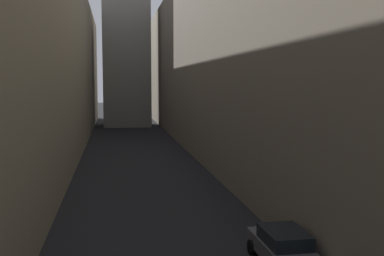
% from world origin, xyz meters
% --- Properties ---
extents(ground_plane, '(264.00, 264.00, 0.00)m').
position_xyz_m(ground_plane, '(0.00, 48.00, 0.00)').
color(ground_plane, black).
extents(building_block_left, '(10.56, 108.00, 18.79)m').
position_xyz_m(building_block_left, '(-10.78, 50.00, 9.40)').
color(building_block_left, gray).
rests_on(building_block_left, ground).
extents(building_block_right, '(15.14, 108.00, 19.97)m').
position_xyz_m(building_block_right, '(13.07, 50.00, 9.99)').
color(building_block_right, '#756B5B').
rests_on(building_block_right, ground).
extents(parked_car_right_far, '(1.95, 4.59, 1.54)m').
position_xyz_m(parked_car_right_far, '(4.40, 22.20, 0.80)').
color(parked_car_right_far, '#4C4C51').
rests_on(parked_car_right_far, ground).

